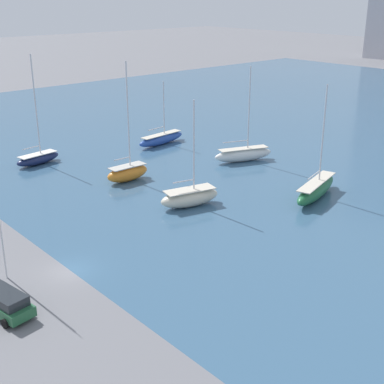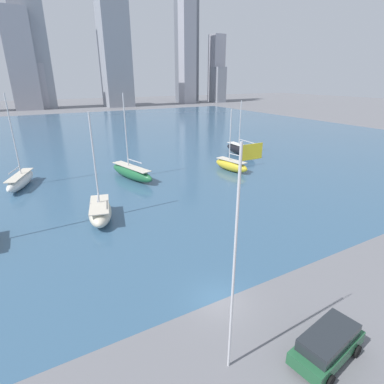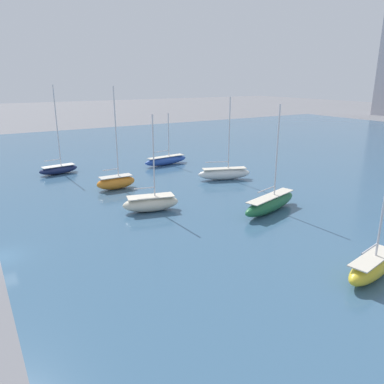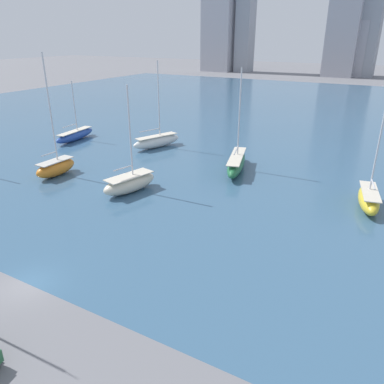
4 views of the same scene
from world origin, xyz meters
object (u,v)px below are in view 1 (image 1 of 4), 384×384
at_px(sailboat_navy, 38,158).
at_px(sailboat_blue, 161,139).
at_px(parked_suv_green, 5,302).
at_px(sailboat_green, 316,189).
at_px(sailboat_white, 243,154).
at_px(sailboat_cream, 190,197).
at_px(sailboat_orange, 128,172).

bearing_deg(sailboat_navy, sailboat_blue, 72.50).
height_order(sailboat_navy, parked_suv_green, sailboat_navy).
bearing_deg(sailboat_navy, sailboat_green, 20.69).
relative_size(sailboat_blue, parked_suv_green, 1.92).
height_order(sailboat_green, parked_suv_green, sailboat_green).
distance_m(sailboat_white, sailboat_green, 16.40).
bearing_deg(parked_suv_green, sailboat_blue, -151.34).
relative_size(sailboat_cream, parked_suv_green, 2.34).
relative_size(sailboat_white, sailboat_green, 1.01).
xyz_separation_m(sailboat_blue, parked_suv_green, (30.09, -38.85, 0.13)).
bearing_deg(sailboat_blue, sailboat_navy, -106.13).
xyz_separation_m(sailboat_white, sailboat_blue, (-15.02, -3.18, -0.16)).
bearing_deg(sailboat_blue, sailboat_green, -8.44).
relative_size(sailboat_orange, sailboat_green, 1.14).
relative_size(sailboat_green, parked_suv_green, 2.57).
xyz_separation_m(sailboat_cream, sailboat_orange, (-11.85, -0.29, 0.07)).
relative_size(sailboat_orange, sailboat_navy, 1.00).
bearing_deg(sailboat_green, sailboat_navy, -167.28).
relative_size(sailboat_cream, sailboat_green, 0.91).
height_order(sailboat_orange, sailboat_green, sailboat_orange).
distance_m(sailboat_cream, parked_suv_green, 25.93).
bearing_deg(sailboat_navy, sailboat_white, 43.37).
relative_size(sailboat_white, sailboat_orange, 0.89).
distance_m(sailboat_white, sailboat_blue, 15.35).
bearing_deg(sailboat_orange, sailboat_white, 77.44).
distance_m(sailboat_blue, sailboat_orange, 18.00).
bearing_deg(parked_suv_green, sailboat_green, 169.73).
distance_m(sailboat_cream, sailboat_orange, 11.86).
bearing_deg(sailboat_white, sailboat_orange, -82.36).
xyz_separation_m(sailboat_white, sailboat_orange, (-4.03, -17.43, 0.09)).
xyz_separation_m(sailboat_cream, sailboat_white, (-7.82, 17.14, -0.01)).
distance_m(sailboat_navy, sailboat_green, 38.94).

